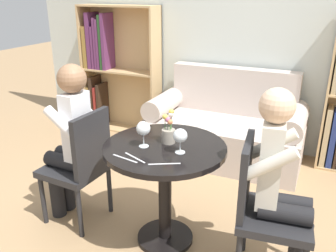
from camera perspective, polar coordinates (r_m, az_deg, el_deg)
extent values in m
plane|color=tan|center=(2.71, -0.46, -17.62)|extent=(16.00, 16.00, 0.00)
cube|color=silver|center=(3.96, 11.80, 15.68)|extent=(5.20, 0.05, 2.70)
cylinder|color=black|center=(2.33, -0.51, -3.56)|extent=(0.81, 0.81, 0.03)
cylinder|color=black|center=(2.50, -0.49, -11.01)|extent=(0.09, 0.09, 0.68)
cylinder|color=black|center=(2.70, -0.46, -17.37)|extent=(0.40, 0.40, 0.03)
cube|color=beige|center=(3.79, 8.86, -2.24)|extent=(1.58, 0.80, 0.42)
cube|color=beige|center=(3.93, 10.54, 5.63)|extent=(1.36, 0.16, 0.50)
cylinder|color=beige|center=(3.90, -0.50, 3.71)|extent=(0.22, 0.72, 0.22)
cylinder|color=beige|center=(3.57, 19.64, 0.79)|extent=(0.22, 0.72, 0.22)
cube|color=tan|center=(4.53, -6.74, 9.11)|extent=(0.99, 0.02, 1.53)
cube|color=tan|center=(4.70, -12.72, 9.17)|extent=(0.02, 0.28, 1.53)
cube|color=tan|center=(4.19, -1.90, 8.27)|extent=(0.02, 0.28, 1.53)
cube|color=tan|center=(4.64, -7.17, -0.34)|extent=(0.95, 0.28, 0.02)
cube|color=tan|center=(4.43, -7.61, 8.78)|extent=(0.95, 0.28, 0.02)
cube|color=tan|center=(4.33, -8.11, 18.57)|extent=(0.95, 0.28, 0.02)
cube|color=olive|center=(4.79, -11.87, 3.39)|extent=(0.04, 0.23, 0.51)
cube|color=#332319|center=(4.74, -11.46, 4.08)|extent=(0.04, 0.23, 0.64)
cube|color=maroon|center=(4.73, -10.90, 3.28)|extent=(0.04, 0.23, 0.51)
cube|color=#332319|center=(4.70, -10.42, 3.45)|extent=(0.04, 0.23, 0.55)
cube|color=olive|center=(4.61, -12.50, 12.31)|extent=(0.05, 0.23, 0.51)
cube|color=#602D5B|center=(4.57, -11.92, 13.28)|extent=(0.05, 0.23, 0.66)
cube|color=#602D5B|center=(4.55, -11.31, 12.29)|extent=(0.03, 0.23, 0.51)
cube|color=#602D5B|center=(4.52, -10.93, 12.91)|extent=(0.03, 0.23, 0.61)
cube|color=#602D5B|center=(4.50, -10.53, 12.80)|extent=(0.03, 0.23, 0.59)
cube|color=#234723|center=(4.47, -10.11, 13.10)|extent=(0.03, 0.23, 0.64)
cube|color=#602D5B|center=(4.45, -9.66, 13.21)|extent=(0.04, 0.23, 0.66)
cube|color=tan|center=(3.78, 24.24, 4.95)|extent=(0.02, 0.28, 1.53)
cube|color=tan|center=(3.90, 24.02, -1.40)|extent=(0.05, 0.23, 0.60)
cube|color=navy|center=(3.91, 24.92, -1.71)|extent=(0.05, 0.23, 0.58)
cylinder|color=#232326|center=(3.12, -14.67, -8.27)|extent=(0.04, 0.04, 0.40)
cylinder|color=#232326|center=(2.91, -19.39, -11.15)|extent=(0.04, 0.04, 0.40)
cylinder|color=#232326|center=(2.92, -9.35, -10.04)|extent=(0.04, 0.04, 0.40)
cylinder|color=#232326|center=(2.69, -13.98, -13.38)|extent=(0.04, 0.04, 0.40)
cube|color=#232326|center=(2.80, -14.77, -6.70)|extent=(0.44, 0.44, 0.05)
cube|color=#232326|center=(2.57, -12.12, -2.78)|extent=(0.06, 0.38, 0.45)
cylinder|color=#232326|center=(2.56, 20.47, -16.19)|extent=(0.04, 0.04, 0.40)
cylinder|color=#232326|center=(2.55, 12.20, -15.34)|extent=(0.04, 0.04, 0.40)
cube|color=#232326|center=(2.28, 16.74, -13.89)|extent=(0.47, 0.47, 0.05)
cube|color=#232326|center=(2.15, 12.35, -7.82)|extent=(0.08, 0.38, 0.45)
cylinder|color=black|center=(3.03, -15.97, -8.89)|extent=(0.11, 0.11, 0.45)
cylinder|color=black|center=(2.96, -17.43, -9.78)|extent=(0.11, 0.11, 0.45)
cylinder|color=black|center=(2.83, -14.89, -4.66)|extent=(0.31, 0.13, 0.11)
cylinder|color=black|center=(2.76, -16.40, -5.51)|extent=(0.31, 0.13, 0.11)
cube|color=white|center=(2.62, -14.43, -0.35)|extent=(0.13, 0.21, 0.52)
cylinder|color=white|center=(2.69, -12.70, 2.13)|extent=(0.29, 0.09, 0.23)
cylinder|color=white|center=(2.50, -16.62, 0.32)|extent=(0.29, 0.09, 0.23)
sphere|color=#936B4C|center=(2.51, -15.18, 7.36)|extent=(0.20, 0.20, 0.20)
cylinder|color=black|center=(2.45, 20.18, -17.30)|extent=(0.11, 0.11, 0.45)
cylinder|color=black|center=(2.20, 18.24, -13.12)|extent=(0.31, 0.15, 0.11)
cylinder|color=black|center=(2.29, 18.27, -11.62)|extent=(0.31, 0.15, 0.11)
cube|color=silver|center=(2.11, 16.08, -6.06)|extent=(0.14, 0.21, 0.51)
cylinder|color=silver|center=(1.96, 16.12, -5.84)|extent=(0.29, 0.10, 0.23)
cylinder|color=silver|center=(2.20, 16.44, -2.77)|extent=(0.29, 0.10, 0.23)
sphere|color=beige|center=(1.98, 17.11, 3.14)|extent=(0.20, 0.20, 0.20)
cylinder|color=white|center=(2.31, -3.90, -3.24)|extent=(0.06, 0.06, 0.00)
cylinder|color=white|center=(2.30, -3.93, -2.23)|extent=(0.01, 0.01, 0.08)
sphere|color=white|center=(2.27, -3.98, -0.39)|extent=(0.09, 0.09, 0.09)
sphere|color=#E58E75|center=(2.27, -3.97, -0.66)|extent=(0.07, 0.07, 0.07)
cylinder|color=white|center=(2.23, 1.94, -4.22)|extent=(0.06, 0.06, 0.00)
cylinder|color=white|center=(2.21, 1.96, -3.31)|extent=(0.01, 0.01, 0.07)
sphere|color=white|center=(2.18, 1.98, -1.56)|extent=(0.09, 0.09, 0.09)
sphere|color=maroon|center=(2.18, 1.98, -1.83)|extent=(0.06, 0.06, 0.06)
cylinder|color=#9E9384|center=(2.35, 0.12, -1.64)|extent=(0.09, 0.09, 0.09)
cylinder|color=#4C7A42|center=(2.32, 0.45, 0.67)|extent=(0.01, 0.01, 0.10)
sphere|color=silver|center=(2.31, 0.45, 1.85)|extent=(0.04, 0.04, 0.04)
cylinder|color=#4C7A42|center=(2.31, 0.34, -0.03)|extent=(0.00, 0.01, 0.06)
sphere|color=#E07F4C|center=(2.30, 0.34, 0.67)|extent=(0.04, 0.04, 0.04)
cylinder|color=#4C7A42|center=(2.31, -0.08, 0.20)|extent=(0.01, 0.01, 0.07)
sphere|color=#D16684|center=(2.30, -0.08, 1.04)|extent=(0.04, 0.04, 0.04)
cylinder|color=#4C7A42|center=(2.32, 0.54, 0.93)|extent=(0.01, 0.01, 0.12)
sphere|color=#EACC4C|center=(2.30, 0.54, 2.32)|extent=(0.04, 0.04, 0.04)
cylinder|color=#4C7A42|center=(2.32, -0.48, 0.49)|extent=(0.00, 0.01, 0.09)
sphere|color=#EACC4C|center=(2.31, -0.48, 1.51)|extent=(0.04, 0.04, 0.04)
cube|color=silver|center=(2.17, -5.35, -5.07)|extent=(0.18, 0.08, 0.00)
cube|color=silver|center=(2.16, -6.92, -5.20)|extent=(0.19, 0.05, 0.00)
cube|color=silver|center=(2.08, -0.59, -6.10)|extent=(0.17, 0.10, 0.00)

